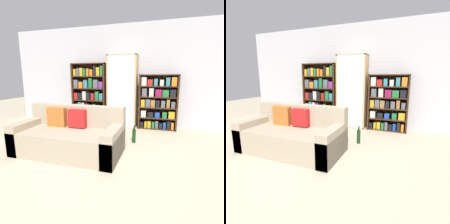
{
  "view_description": "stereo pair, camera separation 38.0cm",
  "coord_description": "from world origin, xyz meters",
  "views": [
    {
      "loc": [
        0.97,
        -2.15,
        1.34
      ],
      "look_at": [
        -0.06,
        1.43,
        0.58
      ],
      "focal_mm": 28.0,
      "sensor_mm": 36.0,
      "label": 1
    },
    {
      "loc": [
        1.33,
        -2.03,
        1.34
      ],
      "look_at": [
        -0.06,
        1.43,
        0.58
      ],
      "focal_mm": 28.0,
      "sensor_mm": 36.0,
      "label": 2
    }
  ],
  "objects": [
    {
      "name": "wall_back",
      "position": [
        0.0,
        2.65,
        1.35
      ],
      "size": [
        6.88,
        0.06,
        2.7
      ],
      "color": "silver",
      "rests_on": "ground"
    },
    {
      "name": "bookshelf_right",
      "position": [
        0.88,
        2.44,
        0.69
      ],
      "size": [
        0.96,
        0.32,
        1.4
      ],
      "color": "#3D2314",
      "rests_on": "ground"
    },
    {
      "name": "ground_plane",
      "position": [
        0.0,
        0.0,
        0.0
      ],
      "size": [
        16.0,
        16.0,
        0.0
      ],
      "primitive_type": "plane",
      "color": "beige"
    },
    {
      "name": "couch",
      "position": [
        -0.58,
        0.5,
        0.29
      ],
      "size": [
        1.87,
        0.89,
        0.81
      ],
      "color": "tan",
      "rests_on": "ground"
    },
    {
      "name": "wine_bottle",
      "position": [
        0.46,
        1.27,
        0.15
      ],
      "size": [
        0.07,
        0.07,
        0.36
      ],
      "color": "#143819",
      "rests_on": "ground"
    },
    {
      "name": "display_cabinet",
      "position": [
        -0.06,
        2.43,
        0.95
      ],
      "size": [
        0.78,
        0.36,
        1.89
      ],
      "color": "tan",
      "rests_on": "ground"
    },
    {
      "name": "bookshelf_left",
      "position": [
        -1.01,
        2.44,
        0.82
      ],
      "size": [
        0.98,
        0.32,
        1.7
      ],
      "color": "#3D2314",
      "rests_on": "ground"
    }
  ]
}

